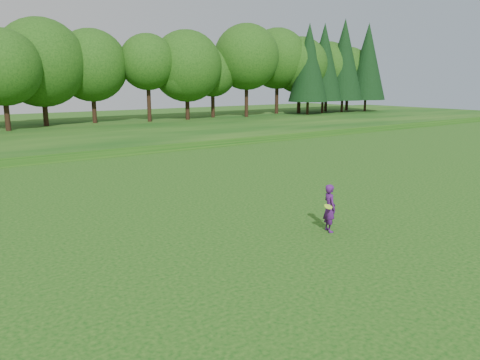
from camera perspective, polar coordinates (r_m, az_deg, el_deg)
ground at (r=17.11m, az=4.44°, el=-5.87°), size 140.00×140.00×0.00m
berm at (r=47.82m, az=-23.02°, el=5.13°), size 130.00×30.00×0.60m
walking_path at (r=34.46m, az=-17.61°, el=2.73°), size 130.00×1.60×0.04m
treeline at (r=51.55m, az=-24.80°, el=14.12°), size 104.00×7.00×15.00m
woman at (r=16.77m, az=10.87°, el=-3.38°), size 0.75×0.73×1.71m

